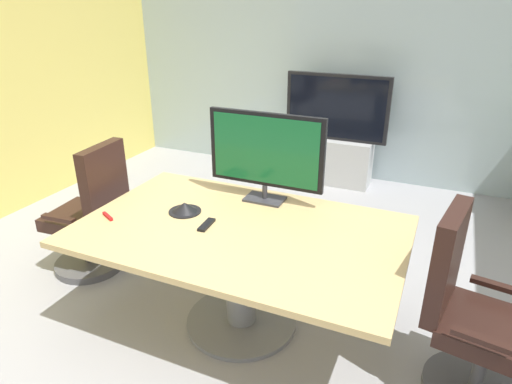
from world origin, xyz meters
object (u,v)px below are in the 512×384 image
Objects in this scene: office_chair_right at (470,324)px; wall_display_unit at (334,148)px; office_chair_left at (92,220)px; conference_phone at (185,208)px; tv_monitor at (266,152)px; conference_table at (240,252)px; remote_control at (207,225)px.

wall_display_unit reaches higher than office_chair_right.
office_chair_left reaches higher than conference_phone.
tv_monitor is 3.82× the size of conference_phone.
wall_display_unit is at bearing 92.06° from conference_table.
office_chair_left reaches higher than conference_table.
conference_table is 2.81m from wall_display_unit.
conference_table is 1.87× the size of office_chair_left.
remote_control is (-0.11, -2.86, 0.31)m from wall_display_unit.
conference_phone is at bearing 97.90° from office_chair_right.
office_chair_left is 1.00× the size of office_chair_right.
conference_table is at bearing -7.62° from conference_phone.
conference_table is at bearing -87.13° from tv_monitor.
tv_monitor reaches higher than office_chair_left.
tv_monitor is (1.35, 0.34, 0.64)m from office_chair_left.
wall_display_unit is (-0.08, 2.34, -0.66)m from tv_monitor.
office_chair_right is at bearing -2.01° from conference_phone.
wall_display_unit is (1.28, 2.67, -0.01)m from office_chair_left.
conference_phone is at bearing -135.94° from tv_monitor.
office_chair_left is (-1.38, 0.13, -0.11)m from conference_table.
conference_phone is at bearing 172.38° from conference_table.
remote_control is (-0.18, -0.53, -0.35)m from tv_monitor.
office_chair_right is (1.38, -0.00, -0.11)m from conference_table.
tv_monitor is at bearing 81.32° from office_chair_right.
office_chair_right reaches higher than conference_table.
wall_display_unit is 2.78m from conference_phone.
tv_monitor reaches higher than office_chair_right.
office_chair_right reaches higher than remote_control.
remote_control is at bearing -92.15° from wall_display_unit.
office_chair_left is 2.96m from wall_display_unit.
office_chair_right is 1.61m from tv_monitor.
remote_control is (-0.21, -0.06, 0.18)m from conference_table.
office_chair_right is 0.83× the size of wall_display_unit.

